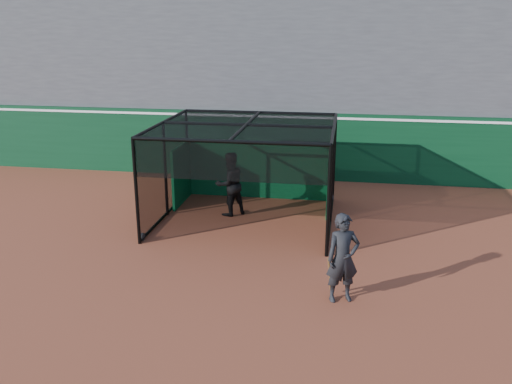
# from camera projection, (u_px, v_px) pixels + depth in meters

# --- Properties ---
(ground) EXTENTS (120.00, 120.00, 0.00)m
(ground) POSITION_uv_depth(u_px,v_px,m) (198.00, 271.00, 12.80)
(ground) COLOR brown
(ground) RESTS_ON ground
(outfield_wall) EXTENTS (50.00, 0.50, 2.50)m
(outfield_wall) POSITION_uv_depth(u_px,v_px,m) (257.00, 143.00, 20.42)
(outfield_wall) COLOR #09351A
(outfield_wall) RESTS_ON ground
(grandstand) EXTENTS (50.00, 7.85, 8.95)m
(grandstand) POSITION_uv_depth(u_px,v_px,m) (271.00, 51.00, 23.03)
(grandstand) COLOR #4C4C4F
(grandstand) RESTS_ON ground
(batting_cage) EXTENTS (5.03, 4.73, 2.85)m
(batting_cage) POSITION_uv_depth(u_px,v_px,m) (247.00, 173.00, 15.79)
(batting_cage) COLOR black
(batting_cage) RESTS_ON ground
(batter) EXTENTS (1.20, 1.18, 1.95)m
(batter) POSITION_uv_depth(u_px,v_px,m) (230.00, 184.00, 16.32)
(batter) COLOR black
(batter) RESTS_ON ground
(on_deck_player) EXTENTS (0.81, 0.67, 1.91)m
(on_deck_player) POSITION_uv_depth(u_px,v_px,m) (343.00, 258.00, 11.18)
(on_deck_player) COLOR black
(on_deck_player) RESTS_ON ground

